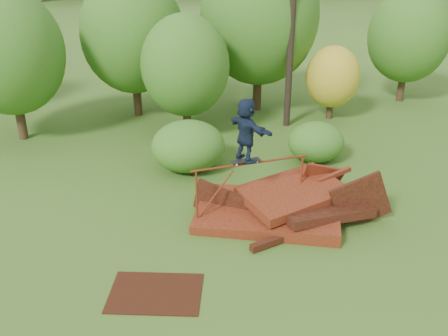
{
  "coord_description": "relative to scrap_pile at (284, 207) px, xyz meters",
  "views": [
    {
      "loc": [
        -2.52,
        -10.67,
        7.49
      ],
      "look_at": [
        -0.8,
        2.0,
        1.6
      ],
      "focal_mm": 40.0,
      "sensor_mm": 36.0,
      "label": 1
    }
  ],
  "objects": [
    {
      "name": "scrap_pile",
      "position": [
        0.0,
        0.0,
        0.0
      ],
      "size": [
        5.91,
        3.63,
        1.91
      ],
      "color": "#41140B",
      "rests_on": "ground"
    },
    {
      "name": "ground",
      "position": [
        -0.94,
        -1.74,
        -0.36
      ],
      "size": [
        240.0,
        240.0,
        0.0
      ],
      "primitive_type": "plane",
      "color": "#2D5116",
      "rests_on": "ground"
    },
    {
      "name": "flat_plate",
      "position": [
        -3.79,
        -2.99,
        -0.34
      ],
      "size": [
        2.35,
        1.86,
        0.03
      ],
      "primitive_type": "cube",
      "rotation": [
        0.0,
        0.0,
        -0.18
      ],
      "color": "black",
      "rests_on": "ground"
    },
    {
      "name": "tree_2",
      "position": [
        -2.35,
        7.16,
        2.58
      ],
      "size": [
        3.52,
        3.52,
        4.97
      ],
      "color": "black",
      "rests_on": "ground"
    },
    {
      "name": "shrub_left",
      "position": [
        -2.53,
        3.76,
        0.54
      ],
      "size": [
        2.59,
        2.39,
        1.79
      ],
      "primitive_type": "ellipsoid",
      "color": "#235616",
      "rests_on": "ground"
    },
    {
      "name": "skateboard",
      "position": [
        -1.15,
        0.14,
        1.49
      ],
      "size": [
        0.87,
        0.38,
        0.09
      ],
      "rotation": [
        0.0,
        0.0,
        0.19
      ],
      "color": "black",
      "rests_on": "grind_rail"
    },
    {
      "name": "skater",
      "position": [
        -1.15,
        0.14,
        2.4
      ],
      "size": [
        1.28,
        1.7,
        1.79
      ],
      "primitive_type": "imported",
      "rotation": [
        0.0,
        0.0,
        2.09
      ],
      "color": "#152037",
      "rests_on": "skateboard"
    },
    {
      "name": "shrub_right",
      "position": [
        2.16,
        3.93,
        0.38
      ],
      "size": [
        2.07,
        1.9,
        1.47
      ],
      "primitive_type": "ellipsoid",
      "color": "#235616",
      "rests_on": "ground"
    },
    {
      "name": "tree_0",
      "position": [
        -9.06,
        7.72,
        3.17
      ],
      "size": [
        4.22,
        4.22,
        5.96
      ],
      "color": "black",
      "rests_on": "ground"
    },
    {
      "name": "utility_pole",
      "position": [
        2.06,
        7.82,
        4.86
      ],
      "size": [
        1.4,
        0.28,
        10.28
      ],
      "color": "black",
      "rests_on": "ground"
    },
    {
      "name": "tree_3",
      "position": [
        1.21,
        10.25,
        3.99
      ],
      "size": [
        5.35,
        5.35,
        7.42
      ],
      "color": "black",
      "rests_on": "ground"
    },
    {
      "name": "tree_4",
      "position": [
        4.25,
        8.51,
        1.56
      ],
      "size": [
        2.39,
        2.39,
        3.29
      ],
      "color": "black",
      "rests_on": "ground"
    },
    {
      "name": "tree_5",
      "position": [
        8.67,
        10.64,
        2.88
      ],
      "size": [
        3.91,
        3.91,
        5.5
      ],
      "color": "black",
      "rests_on": "ground"
    },
    {
      "name": "tree_1",
      "position": [
        -4.44,
        10.18,
        3.35
      ],
      "size": [
        4.55,
        4.55,
        6.33
      ],
      "color": "black",
      "rests_on": "ground"
    },
    {
      "name": "grind_rail",
      "position": [
        -0.98,
        0.17,
        0.98
      ],
      "size": [
        3.48,
        0.74,
        1.77
      ],
      "color": "maroon",
      "rests_on": "ground"
    }
  ]
}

